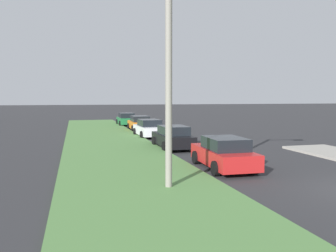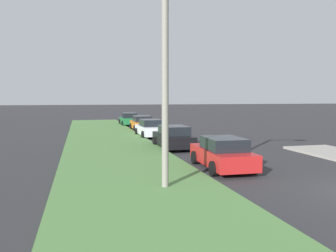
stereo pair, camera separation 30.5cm
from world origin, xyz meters
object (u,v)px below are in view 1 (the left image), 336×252
object	(u,v)px
parked_car_white	(149,128)
streetlight	(179,65)
parked_car_green	(126,119)
parked_car_black	(173,137)
parked_car_orange	(140,123)
parked_car_red	(224,153)

from	to	relation	value
parked_car_white	streetlight	bearing A→B (deg)	169.64
parked_car_white	parked_car_green	bearing A→B (deg)	-1.45
parked_car_black	parked_car_white	bearing A→B (deg)	0.91
parked_car_black	parked_car_green	xyz separation A→B (m)	(19.06, 0.17, 0.00)
parked_car_orange	streetlight	size ratio (longest dim) A/B	0.58
parked_car_green	streetlight	world-z (taller)	streetlight
parked_car_white	parked_car_black	bearing A→B (deg)	179.19
parked_car_red	parked_car_black	world-z (taller)	same
parked_car_white	streetlight	world-z (taller)	streetlight
parked_car_white	parked_car_red	bearing A→B (deg)	-179.15
parked_car_black	parked_car_green	distance (m)	19.06
parked_car_black	streetlight	world-z (taller)	streetlight
parked_car_red	parked_car_white	bearing A→B (deg)	4.93
parked_car_black	streetlight	xyz separation A→B (m)	(-9.51, 2.57, 3.67)
parked_car_orange	streetlight	distance (m)	22.29
parked_car_red	streetlight	bearing A→B (deg)	135.40
parked_car_red	streetlight	size ratio (longest dim) A/B	0.58
parked_car_white	parked_car_orange	world-z (taller)	same
streetlight	parked_car_white	bearing A→B (deg)	-8.61
parked_car_red	parked_car_green	world-z (taller)	same
parked_car_black	parked_car_orange	size ratio (longest dim) A/B	1.00
parked_car_red	parked_car_orange	world-z (taller)	same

